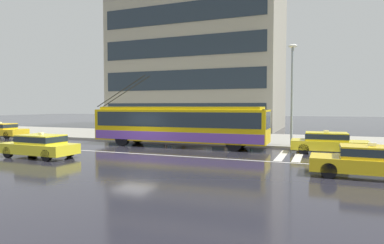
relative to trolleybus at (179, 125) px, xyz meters
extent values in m
plane|color=#24232B|center=(-1.94, -2.91, -1.55)|extent=(160.00, 160.00, 0.00)
cube|color=gray|center=(-1.94, 6.60, -1.48)|extent=(80.00, 10.00, 0.14)
cube|color=beige|center=(7.18, -1.65, -1.54)|extent=(0.44, 4.40, 0.01)
cube|color=beige|center=(8.08, -1.65, -1.54)|extent=(0.44, 4.40, 0.01)
cube|color=beige|center=(8.98, -1.65, -1.54)|extent=(0.44, 4.40, 0.01)
cube|color=beige|center=(9.88, -1.65, -1.54)|extent=(0.44, 4.40, 0.01)
cube|color=silver|center=(-1.94, -4.11, -1.54)|extent=(72.00, 0.14, 0.01)
cube|color=gold|center=(-0.02, 0.00, -0.04)|extent=(12.33, 2.68, 2.18)
cube|color=#DAB70B|center=(-0.02, 0.00, 1.15)|extent=(11.59, 2.42, 0.20)
cube|color=#1E2833|center=(-0.02, 0.00, 0.39)|extent=(11.84, 2.71, 1.00)
cube|color=#663FA3|center=(-0.02, 0.00, -0.74)|extent=(12.21, 2.71, 0.61)
cube|color=#1E2833|center=(6.08, 0.10, 0.39)|extent=(0.16, 2.19, 1.09)
cube|color=black|center=(5.93, 0.10, 0.95)|extent=(0.19, 1.89, 0.28)
cylinder|color=black|center=(-4.53, 0.28, 2.38)|extent=(4.12, 0.13, 2.31)
cylinder|color=black|center=(-4.52, -0.42, 2.38)|extent=(4.12, 0.13, 2.31)
cylinder|color=black|center=(4.14, 1.16, -1.03)|extent=(1.04, 0.32, 1.04)
cylinder|color=black|center=(4.18, -1.02, -1.03)|extent=(1.04, 0.32, 1.04)
cylinder|color=black|center=(-3.97, 1.03, -1.03)|extent=(1.04, 0.32, 1.04)
cylinder|color=black|center=(-3.93, -1.16, -1.03)|extent=(1.04, 0.32, 1.04)
cube|color=yellow|center=(-17.84, 0.46, -1.04)|extent=(4.71, 1.96, 0.55)
cube|color=yellow|center=(-18.03, 0.45, -0.52)|extent=(2.56, 1.64, 0.48)
cube|color=#1E2833|center=(-18.03, 0.45, -0.50)|extent=(2.61, 1.66, 0.31)
cube|color=silver|center=(-18.03, 0.45, -0.21)|extent=(0.28, 0.17, 0.12)
cylinder|color=black|center=(-16.33, 1.31, -1.24)|extent=(0.63, 0.22, 0.62)
cylinder|color=black|center=(-16.28, -0.32, -1.24)|extent=(0.63, 0.22, 0.62)
cube|color=yellow|center=(9.73, 0.18, -1.04)|extent=(4.42, 1.96, 0.55)
cube|color=yellow|center=(9.55, 0.17, -0.52)|extent=(2.40, 1.64, 0.48)
cube|color=#1E2833|center=(9.55, 0.17, -0.50)|extent=(2.45, 1.66, 0.31)
cube|color=silver|center=(9.55, 0.17, -0.21)|extent=(0.28, 0.17, 0.12)
cylinder|color=black|center=(11.14, 1.03, -1.24)|extent=(0.63, 0.22, 0.62)
cylinder|color=black|center=(11.19, -0.60, -1.24)|extent=(0.63, 0.22, 0.62)
cylinder|color=black|center=(8.26, 0.95, -1.24)|extent=(0.63, 0.22, 0.62)
cylinder|color=black|center=(8.31, -0.68, -1.24)|extent=(0.63, 0.22, 0.62)
cube|color=yellow|center=(-5.28, -7.35, -1.04)|extent=(4.42, 1.96, 0.55)
cube|color=yellow|center=(-5.10, -7.36, -0.52)|extent=(2.41, 1.63, 0.48)
cube|color=#1E2833|center=(-5.10, -7.36, -0.50)|extent=(2.45, 1.65, 0.31)
cube|color=silver|center=(-5.10, -7.36, -0.21)|extent=(0.29, 0.17, 0.12)
cylinder|color=black|center=(-6.74, -8.08, -1.24)|extent=(0.63, 0.23, 0.62)
cylinder|color=black|center=(-6.68, -6.50, -1.24)|extent=(0.63, 0.23, 0.62)
cylinder|color=black|center=(-3.88, -8.20, -1.24)|extent=(0.63, 0.23, 0.62)
cylinder|color=black|center=(-3.81, -6.62, -1.24)|extent=(0.63, 0.23, 0.62)
cube|color=gold|center=(10.98, -6.52, -1.04)|extent=(4.28, 1.80, 0.55)
cube|color=gold|center=(11.15, -6.52, -0.52)|extent=(2.32, 1.53, 0.48)
cube|color=#1E2833|center=(11.15, -6.52, -0.50)|extent=(2.36, 1.55, 0.31)
cube|color=silver|center=(11.15, -6.52, -0.21)|extent=(0.28, 0.16, 0.12)
cylinder|color=black|center=(9.57, -7.27, -1.24)|extent=(0.62, 0.21, 0.62)
cylinder|color=black|center=(9.59, -5.73, -1.24)|extent=(0.62, 0.21, 0.62)
cylinder|color=gray|center=(1.19, 2.28, -0.16)|extent=(0.08, 0.08, 2.48)
cylinder|color=gray|center=(-2.20, 2.28, -0.16)|extent=(0.08, 0.08, 2.48)
cylinder|color=gray|center=(1.19, 3.53, -0.16)|extent=(0.08, 0.08, 2.48)
cylinder|color=gray|center=(-2.20, 3.53, -0.16)|extent=(0.08, 0.08, 2.48)
cube|color=#99ADB2|center=(-0.50, 3.53, -0.12)|extent=(3.21, 0.04, 1.99)
cube|color=#B2B2B7|center=(-0.50, 2.90, 1.12)|extent=(3.68, 1.55, 0.08)
cube|color=brown|center=(-0.50, 3.22, -0.96)|extent=(2.37, 0.36, 0.08)
cylinder|color=#595246|center=(2.83, 2.07, -1.00)|extent=(0.14, 0.14, 0.81)
cylinder|color=#595246|center=(2.74, 1.94, -1.00)|extent=(0.14, 0.14, 0.81)
cylinder|color=#44554A|center=(2.79, 2.00, -0.30)|extent=(0.50, 0.50, 0.58)
sphere|color=pink|center=(2.79, 2.00, 0.10)|extent=(0.22, 0.22, 0.22)
cone|color=red|center=(2.85, 2.10, 0.40)|extent=(1.52, 1.52, 0.30)
cylinder|color=#333333|center=(2.85, 2.10, -0.13)|extent=(0.02, 0.02, 0.75)
cylinder|color=brown|center=(-1.06, 3.47, -1.01)|extent=(0.14, 0.14, 0.79)
cylinder|color=brown|center=(-1.20, 3.40, -1.01)|extent=(0.14, 0.14, 0.79)
cylinder|color=maroon|center=(-1.13, 3.43, -0.35)|extent=(0.48, 0.48, 0.55)
sphere|color=tan|center=(-1.13, 3.43, 0.04)|extent=(0.21, 0.21, 0.21)
cone|color=gold|center=(-1.24, 3.38, 0.32)|extent=(1.23, 1.23, 0.29)
cylinder|color=#333333|center=(-1.24, 3.38, -0.18)|extent=(0.02, 0.02, 0.72)
cylinder|color=black|center=(-2.91, 3.65, -0.97)|extent=(0.14, 0.14, 0.87)
cylinder|color=black|center=(-2.87, 3.80, -0.97)|extent=(0.14, 0.14, 0.87)
cylinder|color=maroon|center=(-2.89, 3.73, -0.23)|extent=(0.45, 0.45, 0.62)
sphere|color=#CFAF8D|center=(-2.89, 3.73, 0.20)|extent=(0.24, 0.24, 0.24)
cone|color=#318544|center=(-2.85, 3.84, 0.50)|extent=(1.12, 1.12, 0.26)
cylinder|color=#333333|center=(-2.85, 3.84, -0.03)|extent=(0.02, 0.02, 0.79)
cylinder|color=black|center=(4.49, 2.94, -1.00)|extent=(0.14, 0.14, 0.82)
cylinder|color=black|center=(4.42, 3.09, -1.00)|extent=(0.14, 0.14, 0.82)
cylinder|color=#452D2E|center=(4.45, 3.02, -0.30)|extent=(0.47, 0.47, 0.59)
sphere|color=tan|center=(4.45, 3.02, 0.10)|extent=(0.21, 0.21, 0.21)
cylinder|color=gray|center=(7.36, 2.44, 1.93)|extent=(0.16, 0.16, 6.67)
ellipsoid|color=silver|center=(7.36, 2.44, 5.38)|extent=(0.60, 0.32, 0.24)
cube|color=gray|center=(-5.64, 19.53, 9.63)|extent=(20.52, 12.78, 22.36)
cube|color=#1E2833|center=(-5.64, 13.11, 0.50)|extent=(19.28, 0.06, 2.24)
cube|color=#1E2833|center=(-5.64, 13.11, 4.23)|extent=(19.28, 0.06, 2.24)
cube|color=#1E2833|center=(-5.64, 13.11, 7.96)|extent=(19.28, 0.06, 2.24)
cube|color=#1E2833|center=(-5.64, 13.11, 11.68)|extent=(19.28, 0.06, 2.24)
camera|label=1|loc=(9.27, -21.24, 1.29)|focal=31.03mm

